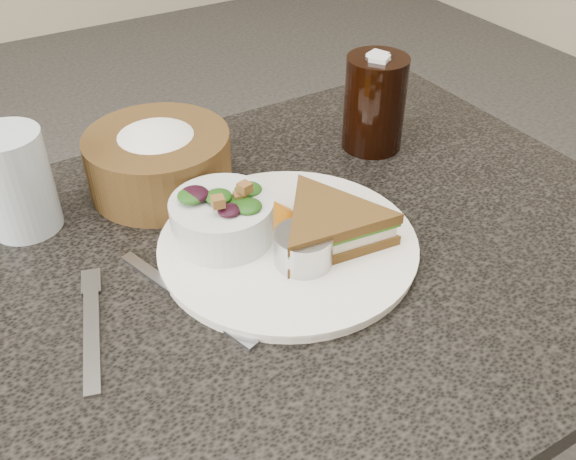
% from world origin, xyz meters
% --- Properties ---
extents(dining_table, '(1.00, 0.70, 0.75)m').
position_xyz_m(dining_table, '(0.00, 0.00, 0.38)').
color(dining_table, black).
rests_on(dining_table, floor).
extents(dinner_plate, '(0.31, 0.31, 0.01)m').
position_xyz_m(dinner_plate, '(0.03, 0.00, 0.76)').
color(dinner_plate, white).
rests_on(dinner_plate, dining_table).
extents(sandwich, '(0.19, 0.19, 0.05)m').
position_xyz_m(sandwich, '(0.07, -0.02, 0.79)').
color(sandwich, '#4A3213').
rests_on(sandwich, dinner_plate).
extents(salad_bowl, '(0.16, 0.16, 0.07)m').
position_xyz_m(salad_bowl, '(-0.03, 0.05, 0.80)').
color(salad_bowl, silver).
rests_on(salad_bowl, dinner_plate).
extents(dressing_ramekin, '(0.09, 0.09, 0.04)m').
position_xyz_m(dressing_ramekin, '(0.03, -0.04, 0.78)').
color(dressing_ramekin, '#AFAFB0').
rests_on(dressing_ramekin, dinner_plate).
extents(orange_wedge, '(0.09, 0.09, 0.03)m').
position_xyz_m(orange_wedge, '(0.04, 0.05, 0.78)').
color(orange_wedge, orange).
rests_on(orange_wedge, dinner_plate).
extents(fork, '(0.06, 0.16, 0.00)m').
position_xyz_m(fork, '(-0.21, -0.01, 0.75)').
color(fork, gray).
rests_on(fork, dining_table).
extents(knife, '(0.08, 0.21, 0.00)m').
position_xyz_m(knife, '(-0.11, -0.01, 0.75)').
color(knife, '#9EA2AE').
rests_on(knife, dining_table).
extents(bread_basket, '(0.22, 0.22, 0.11)m').
position_xyz_m(bread_basket, '(-0.05, 0.21, 0.80)').
color(bread_basket, '#493618').
rests_on(bread_basket, dining_table).
extents(cola_glass, '(0.12, 0.12, 0.15)m').
position_xyz_m(cola_glass, '(0.27, 0.15, 0.83)').
color(cola_glass, black).
rests_on(cola_glass, dining_table).
extents(water_glass, '(0.09, 0.09, 0.13)m').
position_xyz_m(water_glass, '(-0.23, 0.21, 0.82)').
color(water_glass, '#B2BFC9').
rests_on(water_glass, dining_table).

